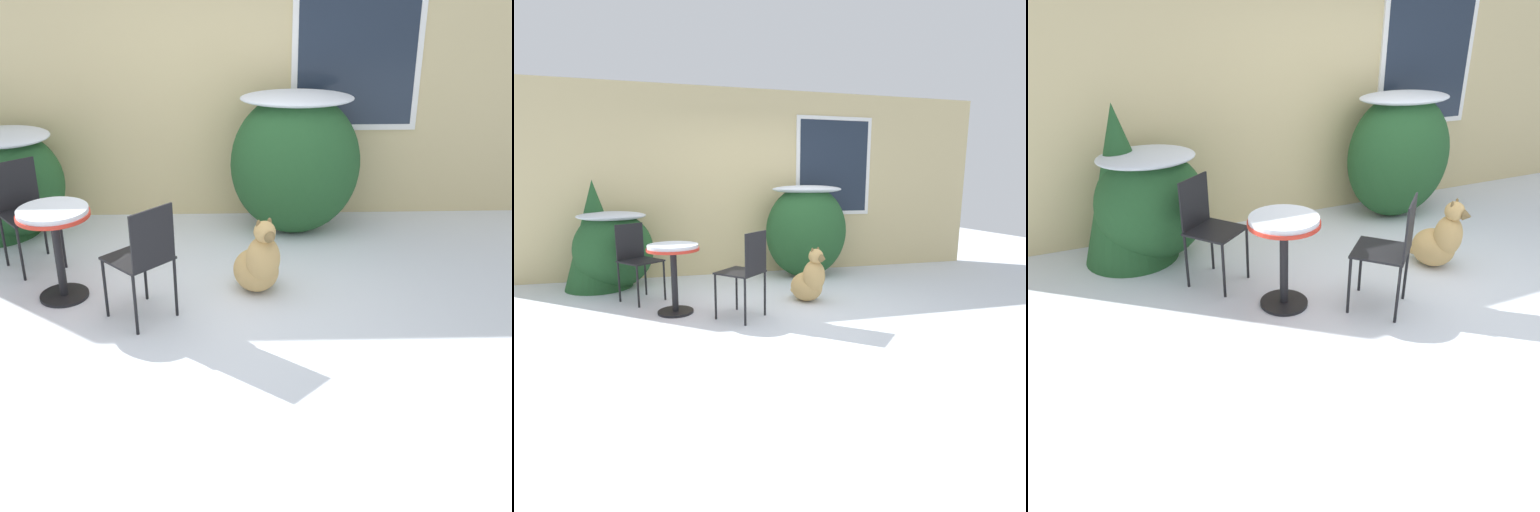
{
  "view_description": "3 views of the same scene",
  "coord_description": "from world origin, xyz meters",
  "views": [
    {
      "loc": [
        0.28,
        -4.3,
        2.56
      ],
      "look_at": [
        0.42,
        0.45,
        0.3
      ],
      "focal_mm": 45.0,
      "sensor_mm": 36.0,
      "label": 1
    },
    {
      "loc": [
        -1.18,
        -4.05,
        1.43
      ],
      "look_at": [
        0.0,
        0.6,
        0.55
      ],
      "focal_mm": 28.0,
      "sensor_mm": 36.0,
      "label": 2
    },
    {
      "loc": [
        -2.57,
        -2.86,
        2.19
      ],
      "look_at": [
        -1.15,
        0.36,
        0.44
      ],
      "focal_mm": 35.0,
      "sensor_mm": 36.0,
      "label": 3
    }
  ],
  "objects": [
    {
      "name": "house_wall",
      "position": [
        0.09,
        2.2,
        1.43
      ],
      "size": [
        8.0,
        0.1,
        2.83
      ],
      "color": "#D1BC84",
      "rests_on": "ground_plane"
    },
    {
      "name": "evergreen_bush",
      "position": [
        -2.15,
        1.75,
        0.74
      ],
      "size": [
        0.88,
        0.88,
        1.47
      ],
      "color": "#235128",
      "rests_on": "ground_plane"
    },
    {
      "name": "patio_chair_far_side",
      "position": [
        -0.42,
        -0.02,
        0.54
      ],
      "size": [
        0.59,
        0.59,
        0.94
      ],
      "rotation": [
        0.0,
        0.0,
        3.92
      ],
      "color": "black",
      "rests_on": "ground_plane"
    },
    {
      "name": "patio_chair_near_table",
      "position": [
        -1.58,
        0.98,
        0.54
      ],
      "size": [
        0.58,
        0.58,
        0.94
      ],
      "rotation": [
        0.0,
        0.0,
        0.68
      ],
      "color": "black",
      "rests_on": "ground_plane"
    },
    {
      "name": "patio_table",
      "position": [
        -1.15,
        0.36,
        0.6
      ],
      "size": [
        0.57,
        0.57,
        0.77
      ],
      "color": "black",
      "rests_on": "ground_plane"
    },
    {
      "name": "dog",
      "position": [
        0.44,
        0.4,
        0.25
      ],
      "size": [
        0.51,
        0.57,
        0.68
      ],
      "rotation": [
        0.0,
        0.0,
        0.44
      ],
      "color": "tan",
      "rests_on": "ground_plane"
    },
    {
      "name": "ground_plane",
      "position": [
        0.0,
        0.0,
        0.0
      ],
      "size": [
        16.0,
        16.0,
        0.0
      ],
      "primitive_type": "plane",
      "color": "silver"
    },
    {
      "name": "shrub_middle",
      "position": [
        0.84,
        1.67,
        0.74
      ],
      "size": [
        1.26,
        0.79,
        1.4
      ],
      "color": "#235128",
      "rests_on": "ground_plane"
    },
    {
      "name": "shrub_left",
      "position": [
        -1.93,
        1.67,
        0.56
      ],
      "size": [
        1.04,
        0.9,
        1.05
      ],
      "color": "#235128",
      "rests_on": "ground_plane"
    }
  ]
}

